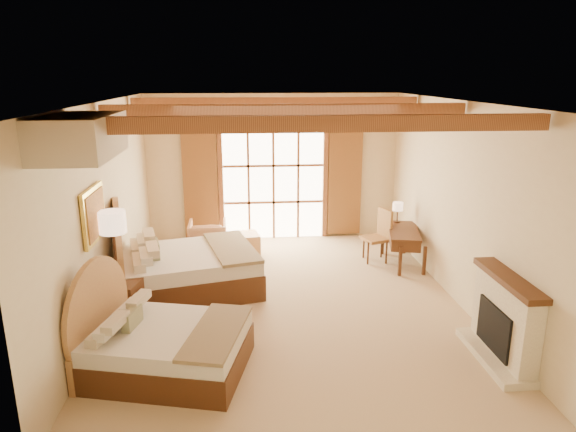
{
  "coord_description": "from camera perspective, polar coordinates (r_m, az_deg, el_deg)",
  "views": [
    {
      "loc": [
        -0.68,
        -7.68,
        3.59
      ],
      "look_at": [
        0.03,
        0.2,
        1.4
      ],
      "focal_mm": 32.0,
      "sensor_mm": 36.0,
      "label": 1
    }
  ],
  "objects": [
    {
      "name": "floor",
      "position": [
        8.51,
        -0.08,
        -9.48
      ],
      "size": [
        7.0,
        7.0,
        0.0
      ],
      "primitive_type": "plane",
      "color": "tan",
      "rests_on": "ground"
    },
    {
      "name": "wall_back",
      "position": [
        11.38,
        -1.66,
        5.41
      ],
      "size": [
        5.5,
        0.0,
        5.5
      ],
      "primitive_type": "plane",
      "rotation": [
        1.57,
        0.0,
        0.0
      ],
      "color": "beige",
      "rests_on": "ground"
    },
    {
      "name": "wall_left",
      "position": [
        8.2,
        -19.6,
        0.52
      ],
      "size": [
        0.0,
        7.0,
        7.0
      ],
      "primitive_type": "plane",
      "rotation": [
        1.57,
        0.0,
        1.57
      ],
      "color": "beige",
      "rests_on": "ground"
    },
    {
      "name": "wall_right",
      "position": [
        8.65,
        18.39,
        1.38
      ],
      "size": [
        0.0,
        7.0,
        7.0
      ],
      "primitive_type": "plane",
      "rotation": [
        1.57,
        0.0,
        -1.57
      ],
      "color": "beige",
      "rests_on": "ground"
    },
    {
      "name": "ceiling",
      "position": [
        7.72,
        -0.09,
        12.59
      ],
      "size": [
        7.0,
        7.0,
        0.0
      ],
      "primitive_type": "plane",
      "rotation": [
        3.14,
        0.0,
        0.0
      ],
      "color": "#B36731",
      "rests_on": "ground"
    },
    {
      "name": "ceiling_beams",
      "position": [
        7.73,
        -0.09,
        11.7
      ],
      "size": [
        5.39,
        4.6,
        0.18
      ],
      "primitive_type": null,
      "color": "#985F36",
      "rests_on": "ceiling"
    },
    {
      "name": "french_doors",
      "position": [
        11.38,
        -1.62,
        3.62
      ],
      "size": [
        3.95,
        0.08,
        2.6
      ],
      "color": "white",
      "rests_on": "ground"
    },
    {
      "name": "fireplace",
      "position": [
        7.25,
        22.79,
        -10.96
      ],
      "size": [
        0.46,
        1.4,
        1.16
      ],
      "color": "#F0E9C2",
      "rests_on": "ground"
    },
    {
      "name": "painting",
      "position": [
        7.45,
        -20.73,
        0.16
      ],
      "size": [
        0.06,
        0.95,
        0.75
      ],
      "color": "gold",
      "rests_on": "wall_left"
    },
    {
      "name": "canopy_valance",
      "position": [
        5.97,
        -22.09,
        8.21
      ],
      "size": [
        0.7,
        1.4,
        0.45
      ],
      "primitive_type": "cube",
      "color": "beige",
      "rests_on": "ceiling"
    },
    {
      "name": "bed_near",
      "position": [
        6.74,
        -14.47,
        -13.53
      ],
      "size": [
        2.2,
        1.83,
        1.24
      ],
      "rotation": [
        0.0,
        0.0,
        -0.24
      ],
      "color": "#472111",
      "rests_on": "floor"
    },
    {
      "name": "bed_far",
      "position": [
        8.92,
        -12.15,
        -5.47
      ],
      "size": [
        2.65,
        2.2,
        1.5
      ],
      "rotation": [
        0.0,
        0.0,
        0.24
      ],
      "color": "#472111",
      "rests_on": "floor"
    },
    {
      "name": "nightstand",
      "position": [
        8.07,
        -17.95,
        -9.12
      ],
      "size": [
        0.66,
        0.66,
        0.67
      ],
      "primitive_type": "cube",
      "rotation": [
        0.0,
        0.0,
        -0.21
      ],
      "color": "#472111",
      "rests_on": "floor"
    },
    {
      "name": "floor_lamp",
      "position": [
        7.55,
        -18.87,
        -1.44
      ],
      "size": [
        0.37,
        0.37,
        1.76
      ],
      "color": "#3D2518",
      "rests_on": "floor"
    },
    {
      "name": "armchair",
      "position": [
        10.66,
        -8.91,
        -2.4
      ],
      "size": [
        0.76,
        0.78,
        0.7
      ],
      "primitive_type": "imported",
      "rotation": [
        0.0,
        0.0,
        -3.13
      ],
      "color": "tan",
      "rests_on": "floor"
    },
    {
      "name": "ottoman",
      "position": [
        10.71,
        -4.81,
        -3.02
      ],
      "size": [
        0.65,
        0.65,
        0.4
      ],
      "primitive_type": "cube",
      "rotation": [
        0.0,
        0.0,
        0.19
      ],
      "color": "tan",
      "rests_on": "floor"
    },
    {
      "name": "desk",
      "position": [
        10.23,
        12.62,
        -3.24
      ],
      "size": [
        0.82,
        1.38,
        0.7
      ],
      "rotation": [
        0.0,
        0.0,
        -0.22
      ],
      "color": "#472111",
      "rests_on": "floor"
    },
    {
      "name": "desk_chair",
      "position": [
        10.31,
        9.8,
        -3.22
      ],
      "size": [
        0.59,
        0.58,
        1.04
      ],
      "rotation": [
        0.0,
        0.0,
        0.32
      ],
      "color": "#965E32",
      "rests_on": "floor"
    },
    {
      "name": "desk_lamp",
      "position": [
        10.54,
        12.11,
        0.96
      ],
      "size": [
        0.21,
        0.21,
        0.41
      ],
      "color": "#3D2518",
      "rests_on": "desk"
    }
  ]
}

